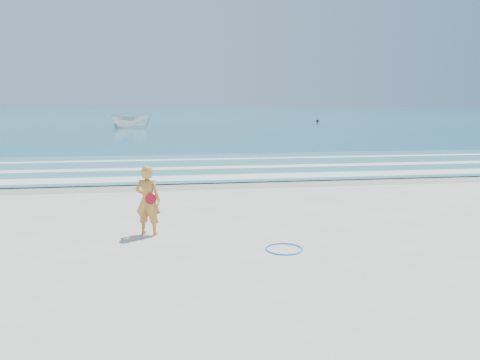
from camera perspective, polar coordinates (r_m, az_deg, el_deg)
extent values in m
plane|color=silver|center=(10.01, 0.00, -9.61)|extent=(400.00, 400.00, 0.00)
cube|color=#B2A893|center=(18.69, -4.01, -0.49)|extent=(400.00, 2.40, 0.00)
cube|color=#19727F|center=(114.40, -7.74, 8.02)|extent=(400.00, 190.00, 0.04)
cube|color=#59B7AD|center=(23.61, -4.94, 1.75)|extent=(400.00, 10.00, 0.01)
cube|color=white|center=(19.96, -4.30, 0.31)|extent=(400.00, 1.40, 0.01)
cube|color=white|center=(22.82, -4.82, 1.49)|extent=(400.00, 0.90, 0.01)
cube|color=white|center=(26.08, -5.27, 2.52)|extent=(400.00, 0.60, 0.01)
torus|color=#0E83FF|center=(10.65, 5.40, -8.36)|extent=(1.10, 1.10, 0.03)
imported|color=white|center=(56.84, -13.05, 7.11)|extent=(4.68, 1.79, 1.80)
sphere|color=black|center=(70.49, 9.43, 7.13)|extent=(0.41, 0.41, 0.41)
imported|color=orange|center=(11.76, -11.17, -2.46)|extent=(0.73, 0.59, 1.73)
cylinder|color=red|center=(11.56, -10.83, -2.28)|extent=(0.27, 0.08, 0.27)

